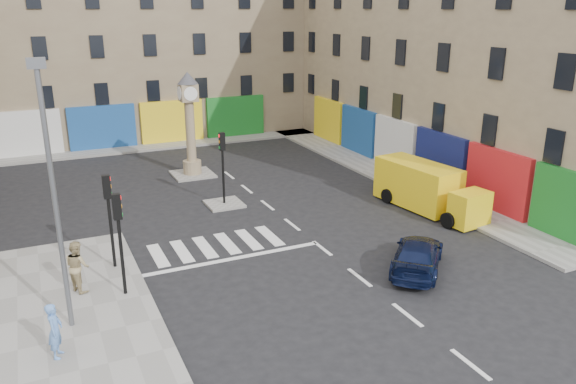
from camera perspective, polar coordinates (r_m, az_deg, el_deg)
ground at (r=23.21m, az=4.66°, el=-6.64°), size 120.00×120.00×0.00m
sidewalk_left at (r=18.92m, az=-23.33°, el=-14.16°), size 7.00×16.00×0.15m
sidewalk_right at (r=35.51m, az=9.02°, el=2.22°), size 2.60×30.00×0.15m
sidewalk_far at (r=42.10m, az=-15.31°, el=4.32°), size 32.00×2.40×0.15m
island_near at (r=29.25m, az=-6.48°, el=-1.21°), size 1.80×1.80×0.12m
island_far at (r=34.74m, az=-9.66°, el=1.80°), size 2.40×2.40×0.12m
building_right at (r=38.11m, az=17.83°, el=14.79°), size 10.00×30.00×16.00m
building_far at (r=46.73m, az=-17.51°, el=15.93°), size 32.00×10.00×17.00m
traffic_light_left_near at (r=19.91m, az=-16.79°, el=-3.54°), size 0.28×0.22×3.70m
traffic_light_left_far at (r=22.15m, az=-17.75°, el=-1.42°), size 0.28×0.22×3.70m
traffic_light_island at (r=28.51m, az=-6.66°, el=3.60°), size 0.28×0.22×3.70m
lamp_post at (r=17.76m, az=-22.78°, el=0.59°), size 0.50×0.25×8.30m
clock_pillar at (r=33.93m, az=-9.97°, el=7.46°), size 1.20×1.20×6.10m
navy_sedan at (r=22.42m, az=13.01°, el=-6.27°), size 4.20×4.29×1.24m
yellow_van at (r=28.94m, az=13.87°, el=0.38°), size 2.72×6.43×2.27m
pedestrian_blue at (r=17.74m, az=-22.58°, el=-12.85°), size 0.57×0.71×1.69m
pedestrian_tan at (r=21.25m, az=-20.61°, el=-7.06°), size 1.04×1.13×1.87m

